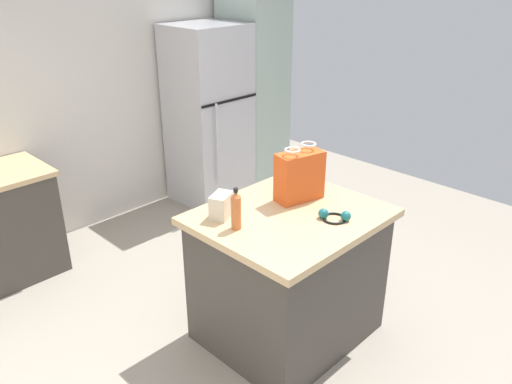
% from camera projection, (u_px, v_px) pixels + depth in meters
% --- Properties ---
extents(ground, '(6.57, 6.57, 0.00)m').
position_uv_depth(ground, '(277.00, 342.00, 3.49)').
color(ground, '#9E9384').
extents(back_wall, '(5.48, 0.13, 2.71)m').
position_uv_depth(back_wall, '(69.00, 85.00, 4.52)').
color(back_wall, silver).
rests_on(back_wall, ground).
extents(kitchen_island, '(1.12, 0.96, 0.92)m').
position_uv_depth(kitchen_island, '(288.00, 275.00, 3.40)').
color(kitchen_island, '#423D38').
rests_on(kitchen_island, ground).
extents(refrigerator, '(0.72, 0.68, 1.81)m').
position_uv_depth(refrigerator, '(209.00, 116.00, 5.26)').
color(refrigerator, '#B7B7BC').
rests_on(refrigerator, ground).
extents(tall_cabinet, '(0.55, 0.61, 2.09)m').
position_uv_depth(tall_cabinet, '(254.00, 92.00, 5.62)').
color(tall_cabinet, '#9EB2A8').
rests_on(tall_cabinet, ground).
extents(shopping_bag, '(0.34, 0.21, 0.37)m').
position_uv_depth(shopping_bag, '(299.00, 176.00, 3.33)').
color(shopping_bag, '#DB511E').
rests_on(shopping_bag, kitchen_island).
extents(small_box, '(0.19, 0.16, 0.15)m').
position_uv_depth(small_box, '(221.00, 206.00, 3.14)').
color(small_box, beige).
rests_on(small_box, kitchen_island).
extents(bottle, '(0.06, 0.06, 0.26)m').
position_uv_depth(bottle, '(236.00, 210.00, 2.98)').
color(bottle, '#C66633').
rests_on(bottle, kitchen_island).
extents(ear_defenders, '(0.20, 0.20, 0.06)m').
position_uv_depth(ear_defenders, '(334.00, 216.00, 3.12)').
color(ear_defenders, black).
rests_on(ear_defenders, kitchen_island).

